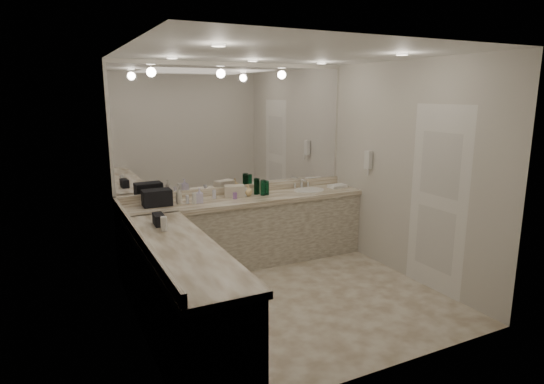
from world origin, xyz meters
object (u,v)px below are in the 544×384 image
soap_bottle_b (199,195)px  soap_bottle_c (248,190)px  hand_towel (337,186)px  sink (309,191)px  black_toiletry_bag (157,198)px  wall_phone (368,160)px  soap_bottle_a (179,196)px  cream_cosmetic_case (235,191)px

soap_bottle_b → soap_bottle_c: soap_bottle_b is taller
hand_towel → soap_bottle_c: (-1.36, 0.08, 0.06)m
sink → soap_bottle_b: (-1.58, -0.04, 0.10)m
black_toiletry_bag → wall_phone: bearing=-11.6°
wall_phone → black_toiletry_bag: wall_phone is taller
black_toiletry_bag → hand_towel: black_toiletry_bag is taller
black_toiletry_bag → soap_bottle_a: size_ratio=1.63×
sink → soap_bottle_b: size_ratio=2.34×
hand_towel → soap_bottle_a: 2.28m
sink → soap_bottle_c: (-0.90, 0.06, 0.08)m
wall_phone → soap_bottle_a: 2.51m
sink → wall_phone: bearing=-39.6°
cream_cosmetic_case → soap_bottle_c: 0.18m
cream_cosmetic_case → soap_bottle_b: size_ratio=1.35×
black_toiletry_bag → soap_bottle_b: black_toiletry_bag is taller
black_toiletry_bag → hand_towel: 2.54m
sink → wall_phone: wall_phone is taller
soap_bottle_a → wall_phone: bearing=-12.3°
cream_cosmetic_case → soap_bottle_b: bearing=-147.6°
black_toiletry_bag → soap_bottle_b: size_ratio=1.78×
wall_phone → hand_towel: wall_phone is taller
black_toiletry_bag → soap_bottle_c: 1.18m
wall_phone → black_toiletry_bag: 2.76m
hand_towel → soap_bottle_a: soap_bottle_a is taller
sink → black_toiletry_bag: (-2.08, 0.05, 0.10)m
black_toiletry_bag → soap_bottle_a: 0.26m
wall_phone → cream_cosmetic_case: bearing=160.3°
wall_phone → soap_bottle_c: (-1.50, 0.56, -0.37)m
wall_phone → cream_cosmetic_case: (-1.67, 0.60, -0.38)m
soap_bottle_a → sink: bearing=-0.9°
soap_bottle_c → wall_phone: bearing=-20.5°
cream_cosmetic_case → hand_towel: bearing=13.3°
sink → black_toiletry_bag: black_toiletry_bag is taller
soap_bottle_b → soap_bottle_c: (0.69, 0.10, -0.02)m
hand_towel → soap_bottle_a: size_ratio=1.22×
soap_bottle_a → cream_cosmetic_case: bearing=5.4°
wall_phone → soap_bottle_c: 1.65m
sink → cream_cosmetic_case: (-1.07, 0.10, 0.08)m
wall_phone → black_toiletry_bag: bearing=168.4°
wall_phone → cream_cosmetic_case: wall_phone is taller
wall_phone → hand_towel: size_ratio=0.96×
black_toiletry_bag → soap_bottle_b: bearing=-10.0°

